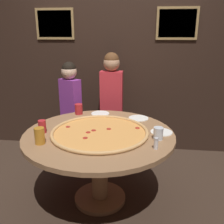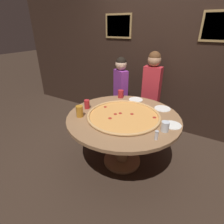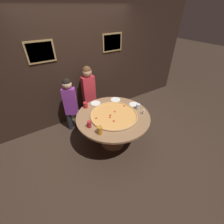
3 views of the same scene
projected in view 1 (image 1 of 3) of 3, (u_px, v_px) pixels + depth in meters
ground_plane at (100, 199)px, 2.57m from camera, size 24.00×24.00×0.00m
back_wall at (115, 58)px, 3.41m from camera, size 6.40×0.08×2.60m
dining_table at (99, 147)px, 2.39m from camera, size 1.42×1.42×0.74m
giant_pizza at (100, 132)px, 2.33m from camera, size 0.91×0.91×0.03m
drink_cup_beside_pizza at (42, 127)px, 2.33m from camera, size 0.07×0.07×0.12m
drink_cup_near_left at (40, 136)px, 2.10m from camera, size 0.09×0.09×0.14m
drink_cup_front_edge at (79, 109)px, 2.87m from camera, size 0.09×0.09×0.12m
drink_cup_near_right at (158, 133)px, 2.19m from camera, size 0.09×0.09×0.11m
white_plate_far_back at (139, 118)px, 2.74m from camera, size 0.22×0.22×0.01m
white_plate_near_front at (100, 114)px, 2.89m from camera, size 0.21×0.21×0.01m
white_plate_beside_cup at (161, 132)px, 2.35m from camera, size 0.21×0.21×0.01m
condiment_shaker at (156, 143)px, 2.01m from camera, size 0.04×0.04×0.10m
diner_far_right at (112, 99)px, 3.32m from camera, size 0.35×0.21×1.40m
diner_far_left at (71, 105)px, 3.26m from camera, size 0.34×0.27×1.30m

